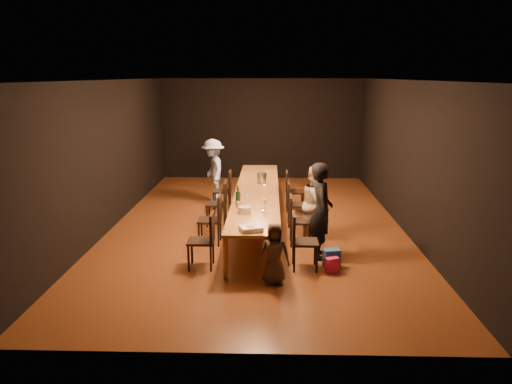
{
  "coord_description": "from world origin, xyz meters",
  "views": [
    {
      "loc": [
        0.28,
        -10.1,
        3.09
      ],
      "look_at": [
        0.02,
        -1.2,
        1.0
      ],
      "focal_mm": 35.0,
      "sensor_mm": 36.0,
      "label": 1
    }
  ],
  "objects_px": {
    "woman_tan": "(317,204)",
    "chair_left_2": "(216,203)",
    "chair_left_3": "(222,191)",
    "man_blue": "(213,170)",
    "chair_right_2": "(297,204)",
    "chair_right_3": "(295,191)",
    "plate_stack": "(245,210)",
    "ice_bucket": "(262,177)",
    "chair_right_0": "(305,241)",
    "child": "(274,254)",
    "champagne_bottle": "(238,195)",
    "chair_left_1": "(210,220)",
    "woman_birthday": "(321,211)",
    "birthday_cake": "(251,229)",
    "chair_right_1": "(301,220)",
    "table": "(257,193)",
    "chair_left_0": "(201,240)"
  },
  "relations": [
    {
      "from": "chair_right_0",
      "to": "woman_tan",
      "type": "xyz_separation_m",
      "value": [
        0.3,
        1.38,
        0.27
      ]
    },
    {
      "from": "chair_left_0",
      "to": "child",
      "type": "xyz_separation_m",
      "value": [
        1.19,
        -0.62,
        0.01
      ]
    },
    {
      "from": "chair_right_0",
      "to": "woman_birthday",
      "type": "bearing_deg",
      "value": 150.8
    },
    {
      "from": "plate_stack",
      "to": "champagne_bottle",
      "type": "bearing_deg",
      "value": 105.31
    },
    {
      "from": "chair_right_1",
      "to": "woman_birthday",
      "type": "relative_size",
      "value": 0.56
    },
    {
      "from": "chair_right_1",
      "to": "chair_left_0",
      "type": "relative_size",
      "value": 1.0
    },
    {
      "from": "table",
      "to": "chair_left_1",
      "type": "xyz_separation_m",
      "value": [
        -0.85,
        -1.2,
        -0.24
      ]
    },
    {
      "from": "chair_left_2",
      "to": "child",
      "type": "xyz_separation_m",
      "value": [
        1.19,
        -3.02,
        0.01
      ]
    },
    {
      "from": "chair_right_0",
      "to": "woman_birthday",
      "type": "xyz_separation_m",
      "value": [
        0.3,
        0.54,
        0.37
      ]
    },
    {
      "from": "man_blue",
      "to": "chair_right_2",
      "type": "bearing_deg",
      "value": 26.41
    },
    {
      "from": "chair_right_3",
      "to": "plate_stack",
      "type": "xyz_separation_m",
      "value": [
        -1.01,
        -2.98,
        0.35
      ]
    },
    {
      "from": "table",
      "to": "child",
      "type": "distance_m",
      "value": 3.05
    },
    {
      "from": "chair_left_2",
      "to": "man_blue",
      "type": "relative_size",
      "value": 0.6
    },
    {
      "from": "ice_bucket",
      "to": "chair_right_3",
      "type": "bearing_deg",
      "value": 28.88
    },
    {
      "from": "man_blue",
      "to": "woman_birthday",
      "type": "bearing_deg",
      "value": 12.87
    },
    {
      "from": "woman_tan",
      "to": "chair_left_2",
      "type": "bearing_deg",
      "value": 83.21
    },
    {
      "from": "chair_right_2",
      "to": "woman_birthday",
      "type": "bearing_deg",
      "value": 9.15
    },
    {
      "from": "man_blue",
      "to": "ice_bucket",
      "type": "xyz_separation_m",
      "value": [
        1.24,
        -1.31,
        0.09
      ]
    },
    {
      "from": "table",
      "to": "chair_right_2",
      "type": "height_order",
      "value": "chair_right_2"
    },
    {
      "from": "chair_left_3",
      "to": "ice_bucket",
      "type": "distance_m",
      "value": 1.1
    },
    {
      "from": "chair_right_0",
      "to": "woman_tan",
      "type": "distance_m",
      "value": 1.44
    },
    {
      "from": "chair_left_3",
      "to": "chair_right_0",
      "type": "bearing_deg",
      "value": -154.72
    },
    {
      "from": "chair_left_0",
      "to": "plate_stack",
      "type": "height_order",
      "value": "chair_left_0"
    },
    {
      "from": "child",
      "to": "birthday_cake",
      "type": "relative_size",
      "value": 2.42
    },
    {
      "from": "chair_left_1",
      "to": "champagne_bottle",
      "type": "bearing_deg",
      "value": -91.56
    },
    {
      "from": "chair_left_3",
      "to": "child",
      "type": "distance_m",
      "value": 4.39
    },
    {
      "from": "plate_stack",
      "to": "table",
      "type": "bearing_deg",
      "value": 84.86
    },
    {
      "from": "chair_left_2",
      "to": "chair_right_1",
      "type": "bearing_deg",
      "value": -125.22
    },
    {
      "from": "woman_birthday",
      "to": "child",
      "type": "bearing_deg",
      "value": 143.08
    },
    {
      "from": "chair_left_2",
      "to": "chair_right_3",
      "type": "bearing_deg",
      "value": -54.78
    },
    {
      "from": "woman_birthday",
      "to": "birthday_cake",
      "type": "height_order",
      "value": "woman_birthday"
    },
    {
      "from": "chair_left_2",
      "to": "chair_right_2",
      "type": "bearing_deg",
      "value": -90.0
    },
    {
      "from": "chair_left_3",
      "to": "ice_bucket",
      "type": "relative_size",
      "value": 3.95
    },
    {
      "from": "table",
      "to": "champagne_bottle",
      "type": "distance_m",
      "value": 1.28
    },
    {
      "from": "chair_right_0",
      "to": "chair_left_2",
      "type": "xyz_separation_m",
      "value": [
        -1.7,
        2.4,
        0.0
      ]
    },
    {
      "from": "chair_right_2",
      "to": "child",
      "type": "distance_m",
      "value": 3.06
    },
    {
      "from": "chair_right_2",
      "to": "chair_right_3",
      "type": "distance_m",
      "value": 1.2
    },
    {
      "from": "champagne_bottle",
      "to": "chair_left_3",
      "type": "bearing_deg",
      "value": 102.5
    },
    {
      "from": "woman_birthday",
      "to": "chair_right_0",
      "type": "bearing_deg",
      "value": 148.74
    },
    {
      "from": "chair_right_0",
      "to": "man_blue",
      "type": "bearing_deg",
      "value": -156.0
    },
    {
      "from": "chair_right_2",
      "to": "chair_left_1",
      "type": "distance_m",
      "value": 2.08
    },
    {
      "from": "chair_right_2",
      "to": "woman_birthday",
      "type": "distance_m",
      "value": 1.92
    },
    {
      "from": "chair_left_3",
      "to": "man_blue",
      "type": "relative_size",
      "value": 0.6
    },
    {
      "from": "chair_right_1",
      "to": "chair_left_0",
      "type": "distance_m",
      "value": 2.08
    },
    {
      "from": "chair_right_0",
      "to": "birthday_cake",
      "type": "distance_m",
      "value": 0.99
    },
    {
      "from": "child",
      "to": "plate_stack",
      "type": "height_order",
      "value": "child"
    },
    {
      "from": "chair_right_2",
      "to": "man_blue",
      "type": "height_order",
      "value": "man_blue"
    },
    {
      "from": "chair_left_3",
      "to": "woman_tan",
      "type": "bearing_deg",
      "value": -138.0
    },
    {
      "from": "chair_left_1",
      "to": "champagne_bottle",
      "type": "height_order",
      "value": "champagne_bottle"
    },
    {
      "from": "plate_stack",
      "to": "ice_bucket",
      "type": "height_order",
      "value": "ice_bucket"
    }
  ]
}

